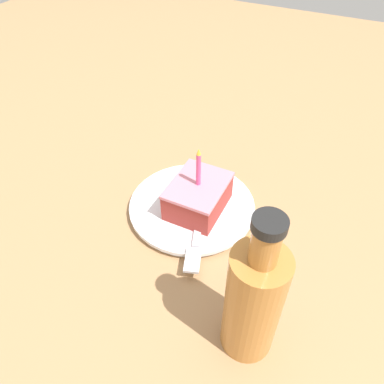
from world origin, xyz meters
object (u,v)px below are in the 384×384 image
(plate, at_px, (192,206))
(fork, at_px, (197,232))
(bottle, at_px, (253,301))
(cake_slice, at_px, (198,196))

(plate, height_order, fork, fork)
(fork, relative_size, bottle, 0.77)
(fork, bearing_deg, bottle, 136.86)
(plate, xyz_separation_m, bottle, (-0.17, 0.18, 0.09))
(bottle, bearing_deg, fork, -43.14)
(plate, distance_m, bottle, 0.27)
(cake_slice, distance_m, fork, 0.07)
(cake_slice, bearing_deg, fork, 113.62)
(plate, relative_size, cake_slice, 1.76)
(plate, xyz_separation_m, fork, (-0.04, 0.06, 0.01))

